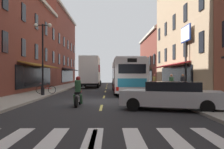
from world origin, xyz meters
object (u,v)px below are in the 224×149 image
Objects in this scene: transit_bus at (127,76)px; sedan_near at (95,81)px; pedestrian_rear at (154,82)px; street_lamp_twin at (43,55)px; pedestrian_far at (171,84)px; box_truck at (91,72)px; bicycle_near at (46,89)px; sedan_mid at (171,96)px; motorcycle_rider at (78,93)px; billboard_sign at (186,43)px; pedestrian_mid at (183,84)px.

transit_bus is 20.47m from sedan_near.
street_lamp_twin reaches higher than pedestrian_rear.
street_lamp_twin is (-10.32, -0.35, 2.30)m from pedestrian_far.
box_truck reaches higher than sedan_near.
bicycle_near is 0.30× the size of street_lamp_twin.
transit_bus is 2.21× the size of sedan_mid.
transit_bus is at bearing 20.57° from bicycle_near.
motorcycle_rider is at bearing 114.92° from pedestrian_rear.
sedan_near is at bearing 91.48° from motorcycle_rider.
billboard_sign is 3.53× the size of pedestrian_far.
pedestrian_rear is at bearing 111.06° from billboard_sign.
sedan_near is at bearing 99.87° from sedan_mid.
sedan_near is 2.78× the size of pedestrian_far.
motorcycle_rider is 8.42m from bicycle_near.
pedestrian_far is at bearing -6.66° from bicycle_near.
billboard_sign is 1.03× the size of street_lamp_twin.
bicycle_near is (-12.06, -0.17, -3.98)m from billboard_sign.
street_lamp_twin is (-11.92, -1.74, -1.20)m from billboard_sign.
bicycle_near is 11.50m from pedestrian_mid.
bicycle_near is 3.20m from street_lamp_twin.
street_lamp_twin is (-10.05, -6.58, 2.29)m from pedestrian_rear.
sedan_mid is 8.27m from pedestrian_far.
sedan_near is 2.75× the size of pedestrian_mid.
pedestrian_far is (7.54, -23.90, 0.31)m from sedan_near.
pedestrian_rear is (6.49, 12.56, 0.29)m from motorcycle_rider.
pedestrian_far is (6.76, 6.34, 0.28)m from motorcycle_rider.
street_lamp_twin is at bearing -107.30° from pedestrian_mid.
bicycle_near is at bearing 116.14° from motorcycle_rider.
box_truck is 5.04× the size of pedestrian_far.
sedan_mid is at bearing -47.49° from bicycle_near.
box_truck is at bearing 79.50° from street_lamp_twin.
sedan_near is at bearing 179.68° from pedestrian_mid.
sedan_near is 2.74× the size of pedestrian_rear.
pedestrian_mid is 1.00× the size of pedestrian_rear.
transit_bus reaches higher than bicycle_near.
pedestrian_mid is at bearing -58.53° from box_truck.
street_lamp_twin is (-3.56, 5.99, 2.58)m from motorcycle_rider.
box_truck is at bearing 112.26° from transit_bus.
sedan_near is at bearing 82.65° from bicycle_near.
motorcycle_rider is at bearing -63.86° from bicycle_near.
bicycle_near is at bearing 78.38° from pedestrian_rear.
transit_bus reaches higher than pedestrian_far.
billboard_sign reaches higher than sedan_near.
pedestrian_mid is (-0.62, -1.18, -3.49)m from billboard_sign.
box_truck is 1.82× the size of sedan_near.
pedestrian_far is at bearing 43.16° from motorcycle_rider.
transit_bus is 5.19m from pedestrian_far.
billboard_sign is at bearing 42.13° from pedestrian_far.
sedan_near is 2.22× the size of motorcycle_rider.
pedestrian_rear is (-0.27, 6.23, 0.01)m from pedestrian_far.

